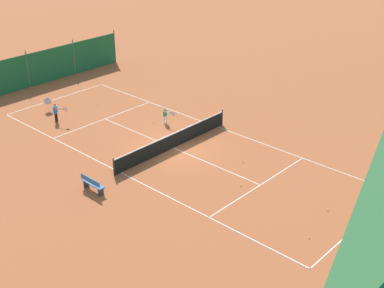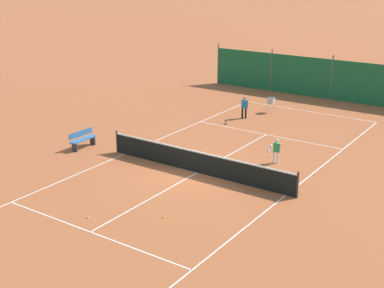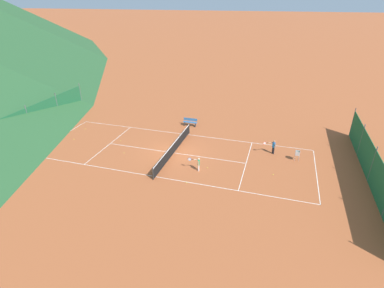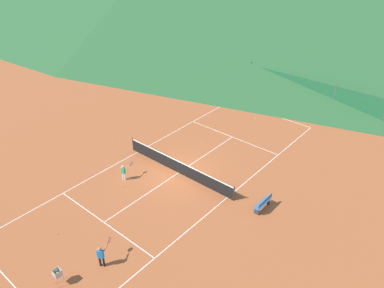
# 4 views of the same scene
# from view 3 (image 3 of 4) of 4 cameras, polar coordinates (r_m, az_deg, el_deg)

# --- Properties ---
(ground_plane) EXTENTS (600.00, 600.00, 0.00)m
(ground_plane) POSITION_cam_3_polar(r_m,az_deg,el_deg) (26.63, -3.47, -1.69)
(ground_plane) COLOR #A8542D
(court_line_markings) EXTENTS (8.25, 23.85, 0.01)m
(court_line_markings) POSITION_cam_3_polar(r_m,az_deg,el_deg) (26.63, -3.47, -1.69)
(court_line_markings) COLOR white
(court_line_markings) RESTS_ON ground
(tennis_net) EXTENTS (9.18, 0.08, 1.06)m
(tennis_net) POSITION_cam_3_polar(r_m,az_deg,el_deg) (26.40, -3.50, -0.74)
(tennis_net) COLOR #2D2D2D
(tennis_net) RESTS_ON ground
(windscreen_fence_far) EXTENTS (17.28, 0.08, 2.90)m
(windscreen_fence_far) POSITION_cam_3_polar(r_m,az_deg,el_deg) (34.33, -28.69, 3.98)
(windscreen_fence_far) COLOR #1E6038
(windscreen_fence_far) RESTS_ON ground
(windscreen_fence_near) EXTENTS (17.28, 0.08, 2.90)m
(windscreen_fence_near) POSITION_cam_3_polar(r_m,az_deg,el_deg) (25.66, 31.06, -3.61)
(windscreen_fence_near) COLOR #1E6038
(windscreen_fence_near) RESTS_ON ground
(player_far_service) EXTENTS (0.38, 0.99, 1.13)m
(player_far_service) POSITION_cam_3_polar(r_m,az_deg,el_deg) (23.66, 1.16, -3.66)
(player_far_service) COLOR white
(player_far_service) RESTS_ON ground
(player_far_baseline) EXTENTS (0.52, 1.07, 1.28)m
(player_far_baseline) POSITION_cam_3_polar(r_m,az_deg,el_deg) (27.08, 15.22, -0.36)
(player_far_baseline) COLOR black
(player_far_baseline) RESTS_ON ground
(tennis_ball_mid_court) EXTENTS (0.07, 0.07, 0.07)m
(tennis_ball_mid_court) POSITION_cam_3_polar(r_m,az_deg,el_deg) (29.54, -13.43, 0.61)
(tennis_ball_mid_court) COLOR #CCE033
(tennis_ball_mid_court) RESTS_ON ground
(tennis_ball_alley_left) EXTENTS (0.07, 0.07, 0.07)m
(tennis_ball_alley_left) POSITION_cam_3_polar(r_m,az_deg,el_deg) (33.36, -19.70, 2.78)
(tennis_ball_alley_left) COLOR #CCE033
(tennis_ball_alley_left) RESTS_ON ground
(tennis_ball_alley_right) EXTENTS (0.07, 0.07, 0.07)m
(tennis_ball_alley_right) POSITION_cam_3_polar(r_m,az_deg,el_deg) (27.17, -12.82, -1.67)
(tennis_ball_alley_right) COLOR #CCE033
(tennis_ball_alley_right) RESTS_ON ground
(tennis_ball_by_net_left) EXTENTS (0.07, 0.07, 0.07)m
(tennis_ball_by_net_left) POSITION_cam_3_polar(r_m,az_deg,el_deg) (24.30, 2.93, -4.54)
(tennis_ball_by_net_left) COLOR #CCE033
(tennis_ball_by_net_left) RESTS_ON ground
(tennis_ball_near_corner) EXTENTS (0.07, 0.07, 0.07)m
(tennis_ball_near_corner) POSITION_cam_3_polar(r_m,az_deg,el_deg) (24.22, 15.18, -5.65)
(tennis_ball_near_corner) COLOR #CCE033
(tennis_ball_near_corner) RESTS_ON ground
(tennis_ball_far_corner) EXTENTS (0.07, 0.07, 0.07)m
(tennis_ball_far_corner) POSITION_cam_3_polar(r_m,az_deg,el_deg) (31.23, -21.56, 0.86)
(tennis_ball_far_corner) COLOR #CCE033
(tennis_ball_far_corner) RESTS_ON ground
(tennis_ball_service_box) EXTENTS (0.07, 0.07, 0.07)m
(tennis_ball_service_box) POSITION_cam_3_polar(r_m,az_deg,el_deg) (22.44, -1.02, -7.37)
(tennis_ball_service_box) COLOR #CCE033
(tennis_ball_service_box) RESTS_ON ground
(ball_hopper) EXTENTS (0.36, 0.36, 0.89)m
(ball_hopper) POSITION_cam_3_polar(r_m,az_deg,el_deg) (26.58, 19.47, -1.73)
(ball_hopper) COLOR #B7B7BC
(ball_hopper) RESTS_ON ground
(courtside_bench) EXTENTS (0.36, 1.50, 0.84)m
(courtside_bench) POSITION_cam_3_polar(r_m,az_deg,el_deg) (32.02, -0.35, 4.22)
(courtside_bench) COLOR #336699
(courtside_bench) RESTS_ON ground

